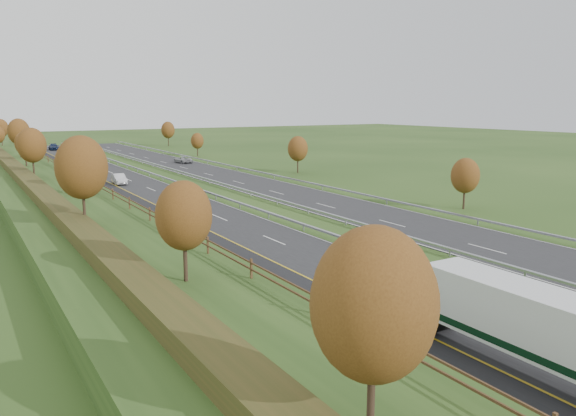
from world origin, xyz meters
name	(u,v)px	position (x,y,z in m)	size (l,w,h in m)	color
ground	(205,189)	(8.00, 55.00, 0.00)	(400.00, 400.00, 0.00)	#274217
near_carriageway	(140,189)	(0.00, 60.00, 0.02)	(10.50, 200.00, 0.04)	black
far_carriageway	(243,181)	(16.50, 60.00, 0.02)	(10.50, 200.00, 0.04)	black
hard_shoulder	(114,191)	(-3.75, 60.00, 0.02)	(3.00, 200.00, 0.04)	black
lane_markings	(183,186)	(6.40, 59.88, 0.05)	(26.75, 200.00, 0.01)	silver
embankment_left	(43,189)	(-13.00, 60.00, 1.00)	(12.00, 200.00, 2.00)	#274217
hedge_left	(26,179)	(-15.00, 60.00, 2.55)	(2.20, 180.00, 1.10)	#363A17
fence_left	(78,175)	(-8.50, 59.59, 2.73)	(0.12, 189.06, 1.20)	#422B19
median_barrier_near	(178,182)	(5.70, 60.00, 0.61)	(0.32, 200.00, 0.71)	#999CA2
median_barrier_far	(209,180)	(10.80, 60.00, 0.61)	(0.32, 200.00, 0.71)	#999CA2
outer_barrier_far	(274,175)	(22.30, 60.00, 0.62)	(0.32, 200.00, 0.71)	#999CA2
trees_left	(47,150)	(-12.64, 56.63, 6.37)	(6.64, 164.30, 7.66)	#2D2116
trees_far	(237,141)	(29.80, 89.21, 4.25)	(8.45, 118.60, 7.12)	#2D2116
box_lorry	(528,326)	(-1.55, -5.09, 2.33)	(2.58, 16.28, 4.06)	black
road_tanker	(86,157)	(-0.16, 95.89, 1.86)	(2.40, 11.22, 3.46)	silver
car_dark_near	(189,191)	(3.25, 49.01, 0.87)	(1.95, 4.84, 1.65)	black
car_silver_mid	(119,179)	(-1.29, 66.73, 0.82)	(1.65, 4.74, 1.56)	silver
car_small_far	(54,147)	(0.60, 141.19, 0.86)	(2.30, 5.65, 1.64)	#14203F
car_oncoming	(183,160)	(18.31, 91.59, 0.73)	(2.30, 4.98, 1.39)	#9F9FA3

